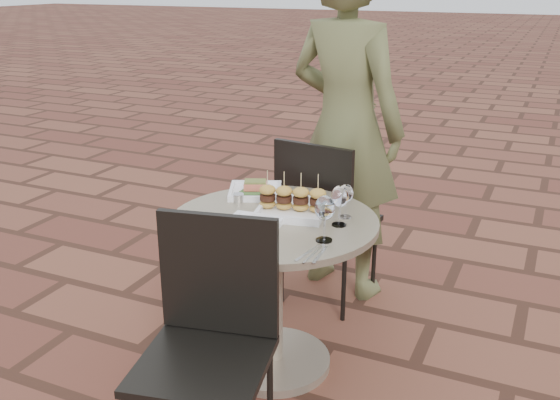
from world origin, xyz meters
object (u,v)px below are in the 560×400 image
at_px(cafe_table, 274,271).
at_px(chair_near, 211,325).
at_px(chair_far, 322,210).
at_px(plate_sliders, 292,203).
at_px(plate_salmon, 255,190).
at_px(diner, 346,127).
at_px(plate_tuna, 251,225).

xyz_separation_m(cafe_table, chair_near, (0.04, -0.61, 0.07)).
distance_m(chair_far, plate_sliders, 0.58).
bearing_deg(plate_sliders, plate_salmon, 149.17).
height_order(chair_near, plate_sliders, chair_near).
distance_m(chair_far, diner, 0.47).
height_order(chair_far, plate_salmon, chair_far).
bearing_deg(plate_tuna, chair_near, -80.75).
height_order(cafe_table, diner, diner).
height_order(diner, plate_tuna, diner).
distance_m(plate_salmon, plate_tuna, 0.43).
xyz_separation_m(diner, plate_sliders, (0.03, -0.79, -0.17)).
relative_size(chair_far, diner, 0.49).
distance_m(chair_far, chair_near, 1.24).
bearing_deg(cafe_table, plate_salmon, 130.25).
xyz_separation_m(chair_far, plate_sliders, (0.06, -0.53, 0.23)).
bearing_deg(plate_tuna, diner, 87.10).
xyz_separation_m(chair_near, diner, (-0.03, 1.50, 0.39)).
xyz_separation_m(diner, plate_tuna, (-0.05, -1.03, -0.20)).
xyz_separation_m(chair_far, plate_salmon, (-0.20, -0.37, 0.20)).
height_order(chair_far, plate_sliders, chair_far).
relative_size(chair_near, plate_tuna, 3.96).
relative_size(diner, plate_salmon, 5.87).
bearing_deg(plate_salmon, plate_sliders, -30.83).
distance_m(diner, plate_sliders, 0.81).
distance_m(chair_near, plate_salmon, 0.92).
height_order(cafe_table, plate_tuna, plate_tuna).
bearing_deg(plate_sliders, cafe_table, -113.75).
distance_m(chair_near, plate_sliders, 0.74).
bearing_deg(diner, chair_far, 98.44).
height_order(chair_near, plate_salmon, chair_near).
relative_size(chair_near, plate_sliders, 2.76).
height_order(plate_sliders, plate_tuna, plate_sliders).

